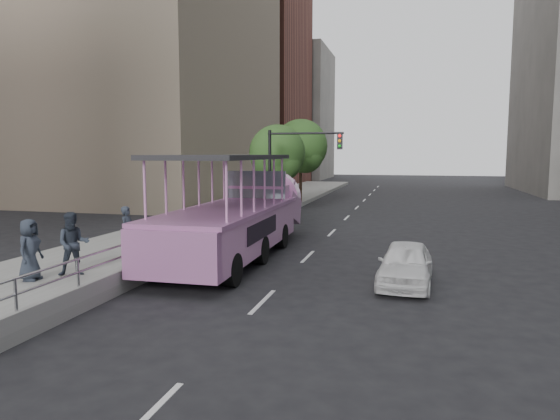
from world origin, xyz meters
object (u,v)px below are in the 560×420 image
object	(u,v)px
pedestrian_near	(128,231)
parking_sign	(240,203)
duck_boat	(239,218)
pedestrian_mid	(73,244)
car	(405,264)
pedestrian_far	(30,250)
street_tree_near	(278,155)
traffic_signal	(291,161)
street_tree_far	(302,148)

from	to	relation	value
pedestrian_near	parking_sign	size ratio (longest dim) A/B	0.64
duck_boat	pedestrian_mid	xyz separation A→B (m)	(-3.29, -5.43, -0.19)
car	pedestrian_mid	world-z (taller)	pedestrian_mid
car	pedestrian_far	bearing A→B (deg)	-159.01
pedestrian_near	street_tree_near	bearing A→B (deg)	-7.15
pedestrian_mid	pedestrian_far	size ratio (longest dim) A/B	1.07
parking_sign	street_tree_near	bearing A→B (deg)	94.59
car	street_tree_near	world-z (taller)	street_tree_near
duck_boat	parking_sign	bearing A→B (deg)	108.85
duck_boat	pedestrian_far	xyz separation A→B (m)	(-4.11, -6.25, -0.25)
car	traffic_signal	size ratio (longest dim) A/B	0.72
street_tree_near	duck_boat	bearing A→B (deg)	-82.19
duck_boat	car	size ratio (longest dim) A/B	3.10
pedestrian_near	traffic_signal	bearing A→B (deg)	-16.71
duck_boat	street_tree_near	bearing A→B (deg)	97.81
parking_sign	street_tree_near	world-z (taller)	street_tree_near
duck_boat	pedestrian_far	distance (m)	7.49
pedestrian_mid	parking_sign	size ratio (longest dim) A/B	0.68
pedestrian_far	street_tree_near	xyz separation A→B (m)	(2.43, 18.53, 2.64)
traffic_signal	pedestrian_mid	bearing A→B (deg)	-102.66
car	pedestrian_near	size ratio (longest dim) A/B	2.13
parking_sign	traffic_signal	distance (m)	6.48
street_tree_near	street_tree_far	distance (m)	6.02
pedestrian_far	car	bearing A→B (deg)	-78.74
car	pedestrian_far	world-z (taller)	pedestrian_far
pedestrian_near	pedestrian_mid	bearing A→B (deg)	178.92
car	parking_sign	world-z (taller)	parking_sign
traffic_signal	street_tree_far	xyz separation A→B (m)	(-1.40, 9.43, 0.81)
parking_sign	street_tree_far	distance (m)	15.83
car	pedestrian_near	xyz separation A→B (m)	(-9.53, 0.42, 0.54)
street_tree_near	parking_sign	bearing A→B (deg)	-85.41
duck_boat	parking_sign	xyz separation A→B (m)	(-0.91, 2.67, 0.31)
pedestrian_mid	traffic_signal	distance (m)	14.81
duck_boat	street_tree_near	size ratio (longest dim) A/B	2.04
traffic_signal	street_tree_near	distance (m)	3.80
pedestrian_near	traffic_signal	distance (m)	12.02
street_tree_near	street_tree_far	bearing A→B (deg)	88.09
pedestrian_near	parking_sign	bearing A→B (deg)	-25.62
car	street_tree_near	size ratio (longest dim) A/B	0.66
car	street_tree_far	xyz separation A→B (m)	(-7.73, 21.20, 3.67)
parking_sign	traffic_signal	xyz separation A→B (m)	(0.83, 6.18, 1.76)
pedestrian_far	parking_sign	world-z (taller)	parking_sign
parking_sign	street_tree_near	size ratio (longest dim) A/B	0.48
street_tree_far	parking_sign	bearing A→B (deg)	-87.90
pedestrian_near	street_tree_far	world-z (taller)	street_tree_far
duck_boat	traffic_signal	distance (m)	9.09
pedestrian_mid	car	bearing A→B (deg)	-19.45
duck_boat	street_tree_far	world-z (taller)	street_tree_far
pedestrian_mid	pedestrian_far	bearing A→B (deg)	-169.13
pedestrian_far	traffic_signal	size ratio (longest dim) A/B	0.34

